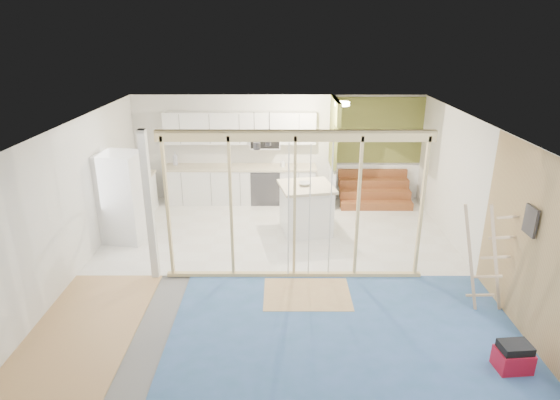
{
  "coord_description": "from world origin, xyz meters",
  "views": [
    {
      "loc": [
        0.07,
        -7.19,
        4.08
      ],
      "look_at": [
        0.06,
        0.6,
        1.21
      ],
      "focal_mm": 30.0,
      "sensor_mm": 36.0,
      "label": 1
    }
  ],
  "objects_px": {
    "ladder": "(486,258)",
    "toolbox": "(513,358)",
    "island": "(306,209)",
    "fridge": "(124,198)"
  },
  "relations": [
    {
      "from": "ladder",
      "to": "toolbox",
      "type": "bearing_deg",
      "value": -77.79
    },
    {
      "from": "island",
      "to": "toolbox",
      "type": "distance_m",
      "value": 4.93
    },
    {
      "from": "fridge",
      "to": "ladder",
      "type": "xyz_separation_m",
      "value": [
        6.17,
        -2.5,
        -0.05
      ]
    },
    {
      "from": "fridge",
      "to": "island",
      "type": "distance_m",
      "value": 3.69
    },
    {
      "from": "island",
      "to": "toolbox",
      "type": "bearing_deg",
      "value": -71.59
    },
    {
      "from": "toolbox",
      "to": "ladder",
      "type": "distance_m",
      "value": 1.55
    },
    {
      "from": "fridge",
      "to": "toolbox",
      "type": "bearing_deg",
      "value": -22.57
    },
    {
      "from": "ladder",
      "to": "island",
      "type": "bearing_deg",
      "value": 148.63
    },
    {
      "from": "toolbox",
      "to": "island",
      "type": "bearing_deg",
      "value": 114.02
    },
    {
      "from": "ladder",
      "to": "fridge",
      "type": "bearing_deg",
      "value": 175.53
    }
  ]
}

